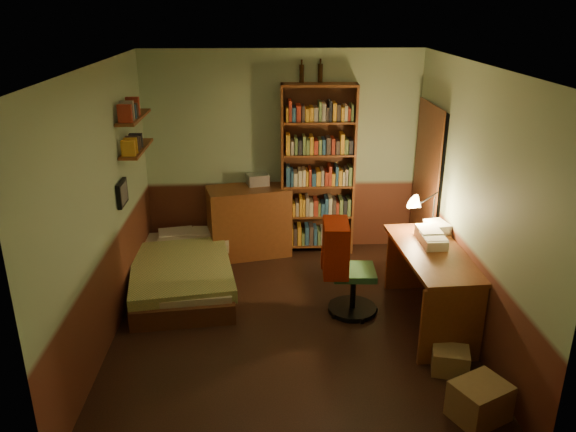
{
  "coord_description": "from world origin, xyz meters",
  "views": [
    {
      "loc": [
        -0.22,
        -5.02,
        3.11
      ],
      "look_at": [
        0.0,
        0.25,
        1.1
      ],
      "focal_mm": 35.0,
      "sensor_mm": 36.0,
      "label": 1
    }
  ],
  "objects_px": {
    "desk_lamp": "(435,198)",
    "mini_stereo": "(258,179)",
    "desk": "(430,286)",
    "cardboard_box_a": "(480,401)",
    "cardboard_box_b": "(450,361)",
    "bed": "(184,261)",
    "office_chair": "(354,273)",
    "dresser": "(249,221)",
    "bookshelf": "(318,171)"
  },
  "relations": [
    {
      "from": "desk_lamp",
      "to": "office_chair",
      "type": "height_order",
      "value": "desk_lamp"
    },
    {
      "from": "bed",
      "to": "office_chair",
      "type": "distance_m",
      "value": 2.02
    },
    {
      "from": "mini_stereo",
      "to": "office_chair",
      "type": "xyz_separation_m",
      "value": [
        1.01,
        -1.67,
        -0.52
      ]
    },
    {
      "from": "bed",
      "to": "dresser",
      "type": "bearing_deg",
      "value": 41.5
    },
    {
      "from": "bookshelf",
      "to": "desk",
      "type": "xyz_separation_m",
      "value": [
        0.99,
        -1.84,
        -0.7
      ]
    },
    {
      "from": "bed",
      "to": "bookshelf",
      "type": "xyz_separation_m",
      "value": [
        1.64,
        0.91,
        0.81
      ]
    },
    {
      "from": "bookshelf",
      "to": "cardboard_box_b",
      "type": "relative_size",
      "value": 6.92
    },
    {
      "from": "bookshelf",
      "to": "desk",
      "type": "height_order",
      "value": "bookshelf"
    },
    {
      "from": "bookshelf",
      "to": "cardboard_box_a",
      "type": "height_order",
      "value": "bookshelf"
    },
    {
      "from": "desk",
      "to": "office_chair",
      "type": "relative_size",
      "value": 1.62
    },
    {
      "from": "bed",
      "to": "desk",
      "type": "distance_m",
      "value": 2.79
    },
    {
      "from": "mini_stereo",
      "to": "desk",
      "type": "relative_size",
      "value": 0.18
    },
    {
      "from": "mini_stereo",
      "to": "desk_lamp",
      "type": "height_order",
      "value": "desk_lamp"
    },
    {
      "from": "dresser",
      "to": "cardboard_box_a",
      "type": "height_order",
      "value": "dresser"
    },
    {
      "from": "desk",
      "to": "cardboard_box_b",
      "type": "bearing_deg",
      "value": -95.43
    },
    {
      "from": "desk",
      "to": "mini_stereo",
      "type": "bearing_deg",
      "value": 129.71
    },
    {
      "from": "bed",
      "to": "office_chair",
      "type": "relative_size",
      "value": 2.13
    },
    {
      "from": "cardboard_box_a",
      "to": "bookshelf",
      "type": "bearing_deg",
      "value": 106.8
    },
    {
      "from": "dresser",
      "to": "mini_stereo",
      "type": "bearing_deg",
      "value": 31.53
    },
    {
      "from": "cardboard_box_a",
      "to": "dresser",
      "type": "bearing_deg",
      "value": 120.43
    },
    {
      "from": "desk",
      "to": "desk_lamp",
      "type": "distance_m",
      "value": 0.99
    },
    {
      "from": "desk",
      "to": "dresser",
      "type": "bearing_deg",
      "value": 133.67
    },
    {
      "from": "bookshelf",
      "to": "desk",
      "type": "bearing_deg",
      "value": -59.06
    },
    {
      "from": "bookshelf",
      "to": "office_chair",
      "type": "relative_size",
      "value": 2.39
    },
    {
      "from": "desk_lamp",
      "to": "mini_stereo",
      "type": "bearing_deg",
      "value": 168.86
    },
    {
      "from": "cardboard_box_a",
      "to": "cardboard_box_b",
      "type": "height_order",
      "value": "cardboard_box_a"
    },
    {
      "from": "mini_stereo",
      "to": "office_chair",
      "type": "height_order",
      "value": "mini_stereo"
    },
    {
      "from": "bed",
      "to": "cardboard_box_b",
      "type": "relative_size",
      "value": 6.19
    },
    {
      "from": "mini_stereo",
      "to": "cardboard_box_b",
      "type": "relative_size",
      "value": 0.84
    },
    {
      "from": "cardboard_box_b",
      "to": "office_chair",
      "type": "bearing_deg",
      "value": 123.57
    },
    {
      "from": "mini_stereo",
      "to": "cardboard_box_a",
      "type": "bearing_deg",
      "value": -75.8
    },
    {
      "from": "dresser",
      "to": "desk_lamp",
      "type": "xyz_separation_m",
      "value": [
        2.05,
        -1.12,
        0.68
      ]
    },
    {
      "from": "dresser",
      "to": "cardboard_box_b",
      "type": "distance_m",
      "value": 3.23
    },
    {
      "from": "dresser",
      "to": "mini_stereo",
      "type": "xyz_separation_m",
      "value": [
        0.13,
        0.12,
        0.53
      ]
    },
    {
      "from": "bookshelf",
      "to": "cardboard_box_b",
      "type": "distance_m",
      "value": 3.04
    },
    {
      "from": "dresser",
      "to": "bookshelf",
      "type": "distance_m",
      "value": 1.1
    },
    {
      "from": "bookshelf",
      "to": "mini_stereo",
      "type": "bearing_deg",
      "value": 179.72
    },
    {
      "from": "desk",
      "to": "desk_lamp",
      "type": "relative_size",
      "value": 2.19
    },
    {
      "from": "dresser",
      "to": "cardboard_box_b",
      "type": "relative_size",
      "value": 3.24
    },
    {
      "from": "bed",
      "to": "cardboard_box_b",
      "type": "distance_m",
      "value": 3.16
    },
    {
      "from": "mini_stereo",
      "to": "desk",
      "type": "xyz_separation_m",
      "value": [
        1.76,
        -1.88,
        -0.59
      ]
    },
    {
      "from": "bed",
      "to": "cardboard_box_b",
      "type": "bearing_deg",
      "value": -41.13
    },
    {
      "from": "dresser",
      "to": "mini_stereo",
      "type": "relative_size",
      "value": 3.87
    },
    {
      "from": "desk",
      "to": "bed",
      "type": "bearing_deg",
      "value": 157.19
    },
    {
      "from": "desk_lamp",
      "to": "cardboard_box_b",
      "type": "distance_m",
      "value": 1.83
    },
    {
      "from": "cardboard_box_b",
      "to": "cardboard_box_a",
      "type": "bearing_deg",
      "value": -86.05
    },
    {
      "from": "cardboard_box_b",
      "to": "bed",
      "type": "bearing_deg",
      "value": 145.35
    },
    {
      "from": "mini_stereo",
      "to": "office_chair",
      "type": "bearing_deg",
      "value": -72.44
    },
    {
      "from": "mini_stereo",
      "to": "office_chair",
      "type": "relative_size",
      "value": 0.29
    },
    {
      "from": "desk_lamp",
      "to": "cardboard_box_a",
      "type": "height_order",
      "value": "desk_lamp"
    }
  ]
}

